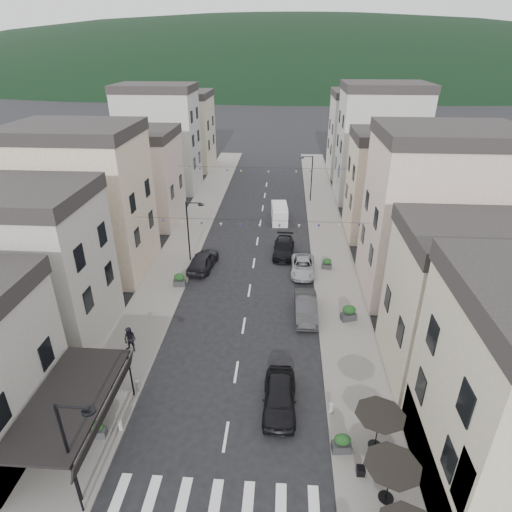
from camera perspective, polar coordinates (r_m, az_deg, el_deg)
The scene contains 26 objects.
sidewalk_left at distance 47.01m, azimuth -8.91°, elevation 2.81°, with size 4.00×76.00×0.12m, color slate.
sidewalk_right at distance 46.13m, azimuth 9.61°, elevation 2.27°, with size 4.00×76.00×0.12m, color slate.
hill_backdrop at distance 310.44m, azimuth 3.82°, elevation 23.16°, with size 640.00×360.00×70.00m, color black.
boutique_awning at distance 23.83m, azimuth -23.06°, elevation -17.28°, with size 3.77×7.50×3.28m.
buildings_row_left at distance 52.21m, azimuth -15.71°, elevation 11.62°, with size 10.20×54.16×14.00m.
buildings_row_right at distance 49.53m, azimuth 17.96°, elevation 10.77°, with size 10.20×54.16×14.50m.
cafe_terrace at distance 21.37m, azimuth 17.64°, elevation -25.53°, with size 2.50×8.10×2.53m.
streetlamp_left_near at distance 21.05m, azimuth -23.27°, elevation -22.17°, with size 1.70×0.56×6.00m.
streetlamp_left_far at distance 39.85m, azimuth -8.70°, elevation 4.05°, with size 1.70×0.56×6.00m.
streetlamp_right_far at distance 56.03m, azimuth 7.16°, elevation 10.81°, with size 1.70×0.56×6.00m.
bollards at distance 24.14m, azimuth -4.26°, elevation -23.15°, with size 11.66×10.26×0.60m.
bunting_near at distance 34.59m, azimuth -0.81°, elevation 4.28°, with size 19.00×0.28×0.62m.
bunting_far at distance 49.72m, azimuth 0.75°, elevation 11.31°, with size 19.00×0.28×0.62m.
parked_car_a at distance 25.58m, azimuth 3.16°, elevation -18.23°, with size 1.87×4.65×1.59m, color black.
parked_car_b at distance 32.90m, azimuth 6.66°, elevation -6.82°, with size 1.63×4.68×1.54m, color #2E2E30.
parked_car_c at distance 38.91m, azimuth 6.25°, elevation -1.37°, with size 2.11×4.57×1.27m, color #989BA0.
parked_car_d at distance 42.03m, azimuth 3.73°, elevation 1.08°, with size 1.99×4.89×1.42m, color black.
parked_car_e at distance 39.63m, azimuth -7.09°, elevation -0.57°, with size 1.94×4.81×1.64m, color black.
delivery_van at distance 49.99m, azimuth 3.14°, elevation 5.78°, with size 2.05×4.49×2.10m.
pedestrian_a at distance 28.59m, azimuth -21.00°, elevation -14.24°, with size 0.59×0.39×1.63m, color black.
pedestrian_b at distance 30.26m, azimuth -16.44°, elevation -10.64°, with size 0.89×0.70×1.84m, color #26202B.
planter_la at distance 25.64m, azimuth -20.45°, elevation -20.80°, with size 0.95×0.58×1.02m.
planter_lb at distance 37.01m, azimuth -10.18°, elevation -3.14°, with size 1.08×0.63×1.17m.
planter_ra at distance 24.00m, azimuth 11.39°, elevation -23.27°, with size 1.03×0.63×1.11m.
planter_rb at distance 32.89m, azimuth 12.28°, elevation -7.42°, with size 1.25×0.92×1.25m.
planter_rc at distance 39.71m, azimuth 9.43°, elevation -1.01°, with size 0.99×0.64×1.03m.
Camera 1 is at (2.73, -9.86, 18.84)m, focal length 30.00 mm.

